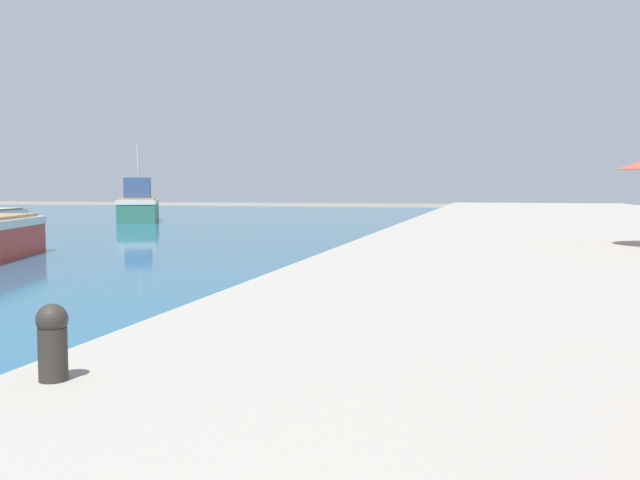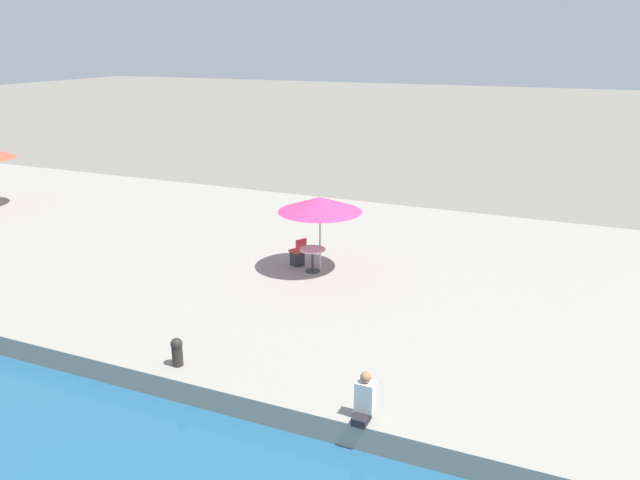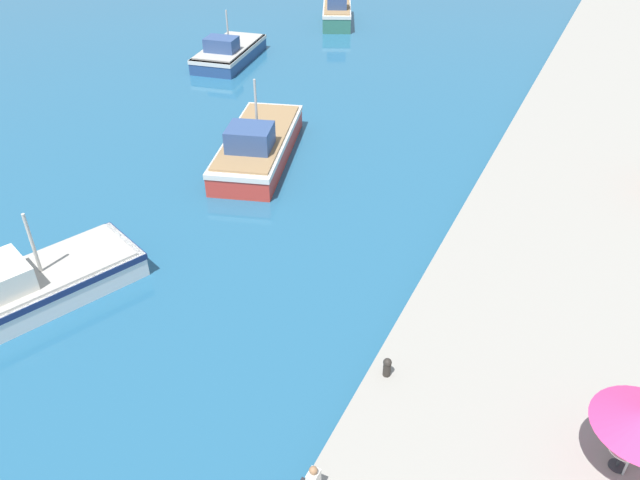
# 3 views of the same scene
# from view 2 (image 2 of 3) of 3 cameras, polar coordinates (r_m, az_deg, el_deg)

# --- Properties ---
(cafe_umbrella_pink) EXTENTS (2.56, 2.56, 2.36)m
(cafe_umbrella_pink) POSITION_cam_2_polar(r_m,az_deg,el_deg) (18.77, 0.00, 3.28)
(cafe_umbrella_pink) COLOR #B7B7B7
(cafe_umbrella_pink) RESTS_ON quay_promenade
(cafe_table) EXTENTS (0.80, 0.80, 0.74)m
(cafe_table) POSITION_cam_2_polar(r_m,az_deg,el_deg) (19.17, -0.69, -1.39)
(cafe_table) COLOR #333338
(cafe_table) RESTS_ON quay_promenade
(cafe_chair_left) EXTENTS (0.55, 0.56, 0.91)m
(cafe_chair_left) POSITION_cam_2_polar(r_m,az_deg,el_deg) (19.77, -2.04, -1.44)
(cafe_chair_left) COLOR #2D2D33
(cafe_chair_left) RESTS_ON quay_promenade
(person_at_quay) EXTENTS (0.52, 0.36, 0.96)m
(person_at_quay) POSITION_cam_2_polar(r_m,az_deg,el_deg) (12.11, 4.08, -14.27)
(person_at_quay) COLOR #232328
(person_at_quay) RESTS_ON quay_promenade
(mooring_bollard) EXTENTS (0.26, 0.26, 0.65)m
(mooring_bollard) POSITION_cam_2_polar(r_m,az_deg,el_deg) (14.22, -12.94, -9.86)
(mooring_bollard) COLOR #2D2823
(mooring_bollard) RESTS_ON quay_promenade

